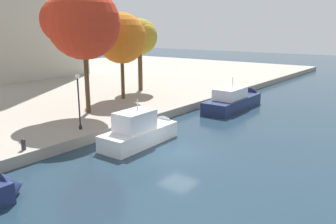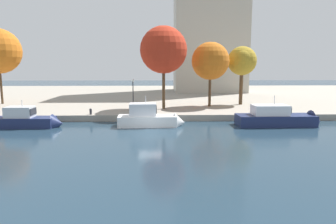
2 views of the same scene
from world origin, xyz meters
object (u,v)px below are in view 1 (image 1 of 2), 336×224
(motor_yacht_2, at_px, (235,102))
(mooring_bollard_0, at_px, (23,144))
(motor_yacht_1, at_px, (144,133))
(tree_3, at_px, (141,36))
(tree_2, at_px, (122,40))
(lamp_post, at_px, (79,97))
(tree_1, at_px, (79,23))

(motor_yacht_2, bearing_deg, mooring_bollard_0, 169.69)
(mooring_bollard_0, bearing_deg, motor_yacht_1, -24.85)
(tree_3, bearing_deg, motor_yacht_2, -84.71)
(tree_3, bearing_deg, tree_2, -161.19)
(lamp_post, relative_size, tree_3, 0.48)
(lamp_post, distance_m, tree_1, 8.19)
(tree_2, xyz_separation_m, tree_3, (5.24, 1.79, 0.28))
(motor_yacht_2, xyz_separation_m, tree_3, (-1.21, 13.12, 7.13))
(motor_yacht_1, distance_m, tree_3, 20.44)
(mooring_bollard_0, relative_size, tree_3, 0.09)
(motor_yacht_1, height_order, motor_yacht_2, motor_yacht_2)
(motor_yacht_2, xyz_separation_m, tree_2, (-6.46, 11.33, 6.84))
(motor_yacht_1, xyz_separation_m, motor_yacht_2, (15.32, -0.12, -0.05))
(motor_yacht_2, height_order, mooring_bollard_0, motor_yacht_2)
(mooring_bollard_0, distance_m, tree_1, 13.36)
(motor_yacht_1, bearing_deg, tree_3, 40.52)
(motor_yacht_1, bearing_deg, lamp_post, 116.42)
(motor_yacht_2, bearing_deg, lamp_post, 164.08)
(tree_3, bearing_deg, lamp_post, -153.25)
(lamp_post, relative_size, tree_1, 0.38)
(motor_yacht_1, height_order, lamp_post, lamp_post)
(motor_yacht_2, height_order, tree_3, tree_3)
(mooring_bollard_0, bearing_deg, tree_2, 24.14)
(motor_yacht_1, bearing_deg, mooring_bollard_0, 153.02)
(motor_yacht_2, relative_size, lamp_post, 2.25)
(mooring_bollard_0, relative_size, tree_2, 0.08)
(tree_1, relative_size, tree_2, 1.21)
(motor_yacht_2, distance_m, mooring_bollard_0, 23.58)
(motor_yacht_1, relative_size, lamp_post, 1.76)
(mooring_bollard_0, height_order, tree_1, tree_1)
(motor_yacht_2, xyz_separation_m, mooring_bollard_0, (-23.26, 3.80, 0.51))
(motor_yacht_2, height_order, lamp_post, lamp_post)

